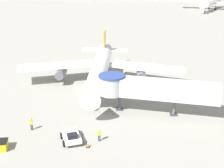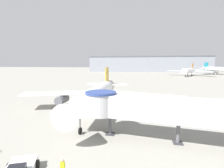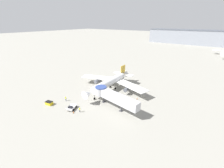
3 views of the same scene
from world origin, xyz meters
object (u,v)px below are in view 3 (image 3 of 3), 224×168
object	(u,v)px
service_container_yellow	(49,103)
traffic_cone_apron_front	(73,112)
traffic_cone_starboard_wing	(137,98)
ground_crew_wing_walker	(80,109)
ground_crew_marshaller	(66,98)
main_airplane	(111,82)
jet_bridge	(112,96)
traffic_cone_near_nose	(74,107)
pushback_tug_white	(71,107)

from	to	relation	value
service_container_yellow	traffic_cone_apron_front	xyz separation A→B (m)	(11.19, 1.42, -0.22)
traffic_cone_starboard_wing	ground_crew_wing_walker	xyz separation A→B (m)	(-11.13, -18.78, 0.67)
traffic_cone_apron_front	ground_crew_marshaller	xyz separation A→B (m)	(-8.50, 3.74, 0.69)
main_airplane	jet_bridge	bearing A→B (deg)	-52.23
traffic_cone_near_nose	ground_crew_marshaller	size ratio (longest dim) A/B	0.42
traffic_cone_starboard_wing	traffic_cone_near_nose	bearing A→B (deg)	-129.33
service_container_yellow	traffic_cone_starboard_wing	size ratio (longest dim) A/B	3.68
service_container_yellow	traffic_cone_near_nose	distance (m)	9.64
jet_bridge	ground_crew_wing_walker	bearing A→B (deg)	-117.48
jet_bridge	ground_crew_marshaller	distance (m)	17.98
jet_bridge	service_container_yellow	world-z (taller)	jet_bridge
service_container_yellow	traffic_cone_near_nose	world-z (taller)	service_container_yellow
jet_bridge	traffic_cone_starboard_wing	bearing A→B (deg)	73.43
ground_crew_marshaller	traffic_cone_starboard_wing	bearing A→B (deg)	-143.20
pushback_tug_white	service_container_yellow	size ratio (longest dim) A/B	1.49
service_container_yellow	ground_crew_wing_walker	size ratio (longest dim) A/B	1.57
main_airplane	traffic_cone_near_nose	xyz separation A→B (m)	(-1.50, -18.95, -3.24)
jet_bridge	ground_crew_wing_walker	size ratio (longest dim) A/B	10.23
service_container_yellow	main_airplane	bearing A→B (deg)	65.58
traffic_cone_near_nose	pushback_tug_white	bearing A→B (deg)	-90.47
ground_crew_wing_walker	ground_crew_marshaller	bearing A→B (deg)	-7.47
traffic_cone_starboard_wing	ground_crew_wing_walker	world-z (taller)	ground_crew_wing_walker
jet_bridge	ground_crew_wing_walker	distance (m)	11.59
pushback_tug_white	traffic_cone_starboard_wing	world-z (taller)	pushback_tug_white
traffic_cone_apron_front	traffic_cone_starboard_wing	xyz separation A→B (m)	(12.37, 20.37, -0.00)
main_airplane	service_container_yellow	xyz separation A→B (m)	(-10.34, -22.78, -3.03)
traffic_cone_starboard_wing	ground_crew_wing_walker	distance (m)	21.84
main_airplane	jet_bridge	xyz separation A→B (m)	(8.67, -10.70, 0.42)
pushback_tug_white	traffic_cone_apron_front	xyz separation A→B (m)	(2.35, -1.20, -0.34)
main_airplane	ground_crew_marshaller	xyz separation A→B (m)	(-7.65, -17.62, -2.56)
pushback_tug_white	traffic_cone_near_nose	bearing A→B (deg)	67.43
traffic_cone_starboard_wing	pushback_tug_white	bearing A→B (deg)	-127.54
service_container_yellow	ground_crew_marshaller	distance (m)	5.84
ground_crew_marshaller	main_airplane	bearing A→B (deg)	-115.22
pushback_tug_white	traffic_cone_starboard_wing	xyz separation A→B (m)	(14.72, 19.16, -0.34)
jet_bridge	traffic_cone_starboard_wing	size ratio (longest dim) A/B	24.04
main_airplane	traffic_cone_starboard_wing	size ratio (longest dim) A/B	43.21
traffic_cone_starboard_wing	jet_bridge	bearing A→B (deg)	-115.08
traffic_cone_near_nose	ground_crew_marshaller	xyz separation A→B (m)	(-6.16, 1.33, 0.69)
traffic_cone_apron_front	ground_crew_wing_walker	bearing A→B (deg)	52.03
jet_bridge	traffic_cone_apron_front	world-z (taller)	jet_bridge
jet_bridge	ground_crew_marshaller	bearing A→B (deg)	-148.54
traffic_cone_apron_front	jet_bridge	bearing A→B (deg)	53.71
traffic_cone_apron_front	traffic_cone_starboard_wing	distance (m)	23.83
jet_bridge	pushback_tug_white	xyz separation A→B (m)	(-10.18, -9.45, -3.33)
traffic_cone_starboard_wing	ground_crew_marshaller	distance (m)	26.69
jet_bridge	traffic_cone_near_nose	xyz separation A→B (m)	(-10.17, -8.24, -3.66)
main_airplane	ground_crew_marshaller	size ratio (longest dim) A/B	18.05
traffic_cone_near_nose	traffic_cone_starboard_wing	xyz separation A→B (m)	(14.71, 17.96, -0.00)
traffic_cone_near_nose	traffic_cone_starboard_wing	distance (m)	23.22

